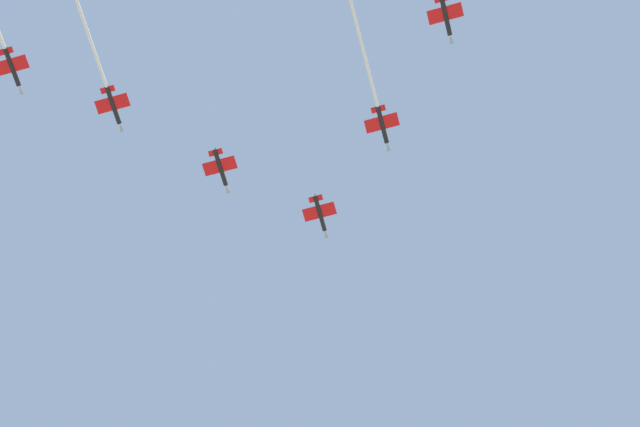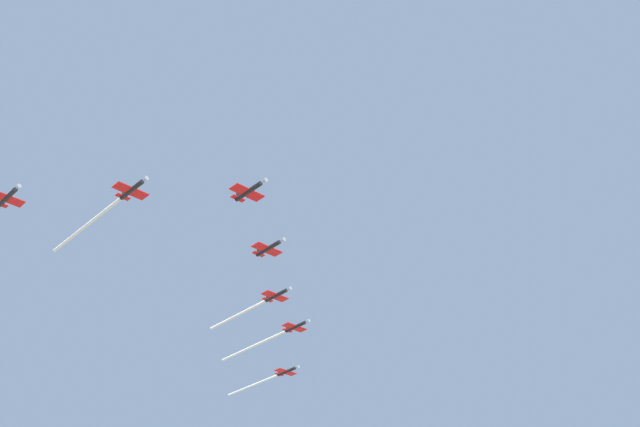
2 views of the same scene
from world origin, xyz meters
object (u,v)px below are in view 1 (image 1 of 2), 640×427
Objects in this scene: jet_lead at (320,214)px; jet_starboard_outer at (446,17)px; jet_starboard_inner at (371,81)px; jet_port_outer at (101,71)px; jet_port_inner at (221,169)px.

jet_starboard_outer is (8.94, 52.33, -0.61)m from jet_lead.
jet_port_outer is at bearing -162.90° from jet_starboard_inner.
jet_starboard_inner is 60.07m from jet_port_outer.
jet_lead reaches higher than jet_port_inner.
jet_lead is 1.00× the size of jet_port_inner.
jet_lead is at bearing 49.63° from jet_port_outer.
jet_port_outer is at bearing -173.87° from jet_starboard_outer.
jet_port_inner is 1.00× the size of jet_starboard_outer.
jet_lead is 0.28× the size of jet_starboard_inner.
jet_starboard_inner is at bearing 17.10° from jet_port_outer.
jet_port_outer is at bearing -124.06° from jet_port_inner.
jet_starboard_inner is (11.89, 31.20, 0.07)m from jet_lead.
jet_port_inner is 39.73m from jet_starboard_inner.
jet_port_inner is 60.83m from jet_starboard_outer.
jet_starboard_inner reaches higher than jet_starboard_outer.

